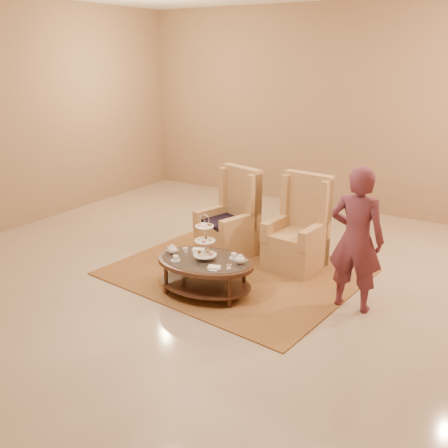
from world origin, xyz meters
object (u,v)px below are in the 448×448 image
Objects in this scene: armchair_left at (231,226)px; armchair_right at (299,237)px; tea_table at (205,266)px; person at (356,239)px.

armchair_right reaches higher than armchair_left.
armchair_left is 0.97m from armchair_right.
tea_table is 1.45m from armchair_right.
armchair_left is 1.00× the size of armchair_right.
tea_table is 1.71m from person.
person is (1.93, -0.64, 0.39)m from armchair_left.
tea_table is 1.28m from armchair_left.
person reaches higher than armchair_right.
tea_table is 1.02× the size of armchair_right.
armchair_left is 2.07m from person.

